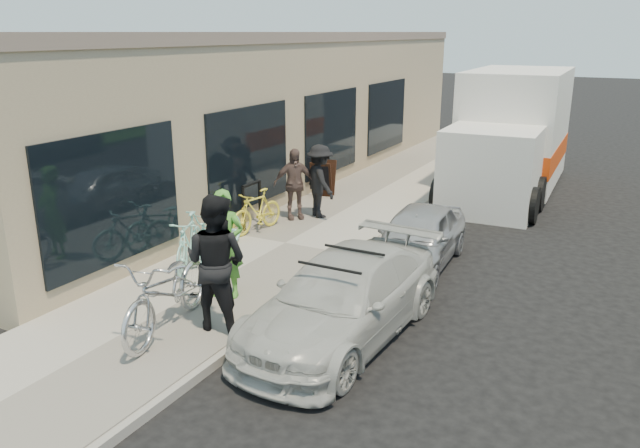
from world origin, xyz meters
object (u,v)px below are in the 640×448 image
at_px(sedan_white, 343,299).
at_px(cruiser_bike_a, 189,242).
at_px(cruiser_bike_c, 257,211).
at_px(bystander_b, 294,184).
at_px(man_standing, 216,262).
at_px(woman_rider, 224,244).
at_px(sandwich_board, 323,178).
at_px(tandem_bike, 168,291).
at_px(bike_rack, 252,200).
at_px(sedan_silver, 418,237).
at_px(cruiser_bike_b, 217,231).
at_px(bystander_a, 320,181).
at_px(moving_truck, 511,138).

height_order(sedan_white, cruiser_bike_a, sedan_white).
height_order(cruiser_bike_c, bystander_b, bystander_b).
relative_size(man_standing, cruiser_bike_a, 1.21).
relative_size(woman_rider, man_standing, 0.89).
xyz_separation_m(sandwich_board, sedan_white, (3.74, -6.56, -0.02)).
height_order(woman_rider, cruiser_bike_a, woman_rider).
distance_m(tandem_bike, bystander_b, 5.79).
distance_m(bike_rack, woman_rider, 3.73).
xyz_separation_m(sedan_silver, cruiser_bike_b, (-3.41, -1.64, 0.08)).
xyz_separation_m(cruiser_bike_a, bystander_b, (0.09, 3.58, 0.32)).
xyz_separation_m(tandem_bike, bystander_b, (-1.23, 5.65, 0.21)).
height_order(man_standing, cruiser_bike_a, man_standing).
distance_m(sandwich_board, bystander_a, 1.94).
xyz_separation_m(sedan_white, moving_truck, (0.20, 10.14, 0.84)).
height_order(bike_rack, woman_rider, woman_rider).
bearing_deg(sandwich_board, cruiser_bike_b, -95.06).
bearing_deg(moving_truck, sedan_silver, -93.82).
distance_m(moving_truck, man_standing, 11.09).
relative_size(woman_rider, cruiser_bike_c, 1.18).
distance_m(bike_rack, sandwich_board, 3.12).
bearing_deg(sandwich_board, bystander_b, -88.68).
bearing_deg(bike_rack, sedan_white, -41.71).
xyz_separation_m(man_standing, cruiser_bike_b, (-1.83, 2.42, -0.50)).
bearing_deg(tandem_bike, man_standing, 26.42).
bearing_deg(cruiser_bike_a, sandwich_board, 69.10).
relative_size(bike_rack, cruiser_bike_a, 0.62).
xyz_separation_m(bike_rack, bystander_b, (0.49, 0.99, 0.20)).
relative_size(sandwich_board, sedan_silver, 0.28).
bearing_deg(cruiser_bike_a, woman_rider, -52.27).
bearing_deg(sandwich_board, man_standing, -82.42).
distance_m(woman_rider, bystander_b, 4.46).
distance_m(sandwich_board, cruiser_bike_a, 5.71).
height_order(sedan_white, cruiser_bike_b, sedan_white).
distance_m(moving_truck, woman_rider, 10.29).
relative_size(sedan_white, bystander_a, 2.52).
bearing_deg(sandwich_board, cruiser_bike_c, -95.98).
bearing_deg(bystander_a, cruiser_bike_c, 103.73).
height_order(bike_rack, sedan_white, sedan_white).
xyz_separation_m(woman_rider, bystander_a, (-0.78, 4.70, -0.04)).
relative_size(bike_rack, bystander_b, 0.62).
xyz_separation_m(tandem_bike, cruiser_bike_b, (-1.29, 2.85, -0.11)).
relative_size(man_standing, bystander_a, 1.18).
xyz_separation_m(bike_rack, sedan_silver, (3.83, -0.18, -0.20)).
bearing_deg(cruiser_bike_b, sedan_white, -31.44).
height_order(bike_rack, moving_truck, moving_truck).
height_order(moving_truck, cruiser_bike_c, moving_truck).
distance_m(sedan_silver, cruiser_bike_a, 4.20).
bearing_deg(cruiser_bike_a, bystander_b, 64.80).
bearing_deg(sedan_silver, man_standing, -114.41).
height_order(tandem_bike, cruiser_bike_c, tandem_bike).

